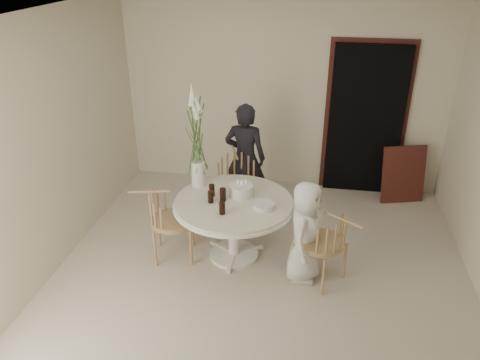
% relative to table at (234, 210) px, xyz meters
% --- Properties ---
extents(ground, '(4.50, 4.50, 0.00)m').
position_rel_table_xyz_m(ground, '(0.35, -0.25, -0.62)').
color(ground, beige).
rests_on(ground, ground).
extents(room_shell, '(4.50, 4.50, 4.50)m').
position_rel_table_xyz_m(room_shell, '(0.35, -0.25, 1.00)').
color(room_shell, silver).
rests_on(room_shell, ground).
extents(doorway, '(1.00, 0.10, 2.10)m').
position_rel_table_xyz_m(doorway, '(1.50, 1.94, 0.43)').
color(doorway, black).
rests_on(doorway, ground).
extents(door_trim, '(1.12, 0.03, 2.22)m').
position_rel_table_xyz_m(door_trim, '(1.50, 1.98, 0.49)').
color(door_trim, '#5B261F').
rests_on(door_trim, ground).
extents(table, '(1.33, 1.33, 0.73)m').
position_rel_table_xyz_m(table, '(0.00, 0.00, 0.00)').
color(table, white).
rests_on(table, ground).
extents(picture_frame, '(0.63, 0.33, 0.80)m').
position_rel_table_xyz_m(picture_frame, '(2.07, 1.70, -0.22)').
color(picture_frame, '#5B261F').
rests_on(picture_frame, ground).
extents(chair_far, '(0.61, 0.64, 0.90)m').
position_rel_table_xyz_m(chair_far, '(-0.13, 0.88, -0.03)').
color(chair_far, tan).
rests_on(chair_far, ground).
extents(chair_right, '(0.65, 0.64, 0.85)m').
position_rel_table_xyz_m(chair_right, '(1.06, -0.32, -0.06)').
color(chair_right, tan).
rests_on(chair_right, ground).
extents(chair_left, '(0.57, 0.54, 0.86)m').
position_rel_table_xyz_m(chair_left, '(-0.79, -0.13, -0.06)').
color(chair_left, tan).
rests_on(chair_left, ground).
extents(girl, '(0.56, 0.39, 1.48)m').
position_rel_table_xyz_m(girl, '(-0.05, 1.13, 0.12)').
color(girl, black).
rests_on(girl, ground).
extents(boy, '(0.47, 0.62, 1.13)m').
position_rel_table_xyz_m(boy, '(0.80, -0.25, -0.05)').
color(boy, white).
rests_on(boy, ground).
extents(birthday_cake, '(0.27, 0.27, 0.18)m').
position_rel_table_xyz_m(birthday_cake, '(0.06, 0.13, 0.18)').
color(birthday_cake, silver).
rests_on(birthday_cake, table).
extents(cola_tumbler_a, '(0.08, 0.08, 0.13)m').
position_rel_table_xyz_m(cola_tumbler_a, '(-0.24, -0.08, 0.18)').
color(cola_tumbler_a, black).
rests_on(cola_tumbler_a, table).
extents(cola_tumbler_b, '(0.07, 0.07, 0.14)m').
position_rel_table_xyz_m(cola_tumbler_b, '(-0.07, -0.30, 0.18)').
color(cola_tumbler_b, black).
rests_on(cola_tumbler_b, table).
extents(cola_tumbler_c, '(0.07, 0.07, 0.14)m').
position_rel_table_xyz_m(cola_tumbler_c, '(-0.26, 0.07, 0.18)').
color(cola_tumbler_c, black).
rests_on(cola_tumbler_c, table).
extents(cola_tumbler_d, '(0.08, 0.08, 0.15)m').
position_rel_table_xyz_m(cola_tumbler_d, '(-0.12, -0.02, 0.19)').
color(cola_tumbler_d, black).
rests_on(cola_tumbler_d, table).
extents(plate_stack, '(0.27, 0.27, 0.06)m').
position_rel_table_xyz_m(plate_stack, '(0.34, -0.10, 0.14)').
color(plate_stack, silver).
rests_on(plate_stack, table).
extents(flower_vase, '(0.16, 0.16, 1.21)m').
position_rel_table_xyz_m(flower_vase, '(-0.46, 0.29, 0.65)').
color(flower_vase, silver).
rests_on(flower_vase, table).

